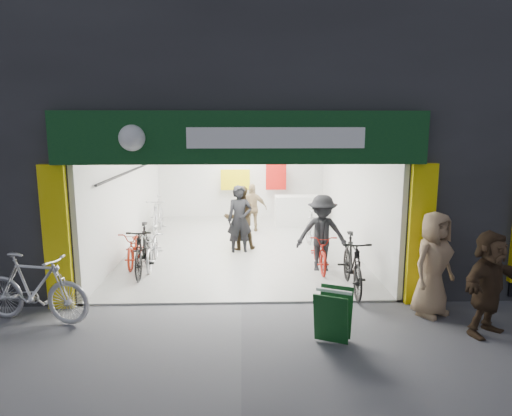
{
  "coord_description": "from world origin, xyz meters",
  "views": [
    {
      "loc": [
        0.02,
        -7.97,
        3.27
      ],
      "look_at": [
        0.32,
        1.5,
        1.53
      ],
      "focal_mm": 32.0,
      "sensor_mm": 36.0,
      "label": 1
    }
  ],
  "objects_px": {
    "pedestrian_near": "(433,264)",
    "bike_right_front": "(352,263)",
    "sandwich_board": "(333,314)",
    "parked_bike": "(34,288)",
    "bike_left_front": "(153,248)"
  },
  "relations": [
    {
      "from": "pedestrian_near",
      "to": "bike_right_front",
      "type": "bearing_deg",
      "value": 102.07
    },
    {
      "from": "pedestrian_near",
      "to": "sandwich_board",
      "type": "bearing_deg",
      "value": 174.74
    },
    {
      "from": "bike_right_front",
      "to": "pedestrian_near",
      "type": "height_order",
      "value": "pedestrian_near"
    },
    {
      "from": "parked_bike",
      "to": "sandwich_board",
      "type": "distance_m",
      "value": 4.92
    },
    {
      "from": "pedestrian_near",
      "to": "sandwich_board",
      "type": "height_order",
      "value": "pedestrian_near"
    },
    {
      "from": "bike_left_front",
      "to": "bike_right_front",
      "type": "bearing_deg",
      "value": -25.8
    },
    {
      "from": "bike_left_front",
      "to": "parked_bike",
      "type": "height_order",
      "value": "parked_bike"
    },
    {
      "from": "parked_bike",
      "to": "pedestrian_near",
      "type": "distance_m",
      "value": 6.75
    },
    {
      "from": "bike_left_front",
      "to": "pedestrian_near",
      "type": "relative_size",
      "value": 0.94
    },
    {
      "from": "bike_right_front",
      "to": "pedestrian_near",
      "type": "bearing_deg",
      "value": -42.92
    },
    {
      "from": "parked_bike",
      "to": "pedestrian_near",
      "type": "bearing_deg",
      "value": -76.03
    },
    {
      "from": "bike_left_front",
      "to": "pedestrian_near",
      "type": "xyz_separation_m",
      "value": [
        5.35,
        -2.9,
        0.46
      ]
    },
    {
      "from": "bike_left_front",
      "to": "sandwich_board",
      "type": "bearing_deg",
      "value": -51.54
    },
    {
      "from": "bike_right_front",
      "to": "sandwich_board",
      "type": "height_order",
      "value": "bike_right_front"
    },
    {
      "from": "parked_bike",
      "to": "sandwich_board",
      "type": "relative_size",
      "value": 2.48
    }
  ]
}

